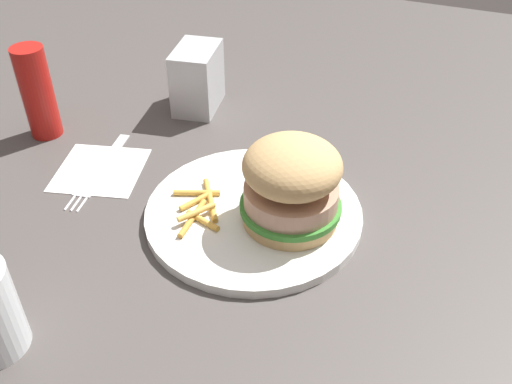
% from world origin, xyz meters
% --- Properties ---
extents(ground_plane, '(1.60, 1.60, 0.00)m').
position_xyz_m(ground_plane, '(0.00, 0.00, 0.00)').
color(ground_plane, '#47423F').
extents(plate, '(0.26, 0.26, 0.01)m').
position_xyz_m(plate, '(0.00, 0.00, 0.01)').
color(plate, white).
rests_on(plate, ground_plane).
extents(sandwich, '(0.12, 0.12, 0.10)m').
position_xyz_m(sandwich, '(0.00, 0.05, 0.06)').
color(sandwich, tan).
rests_on(sandwich, plate).
extents(fries_pile, '(0.11, 0.08, 0.01)m').
position_xyz_m(fries_pile, '(0.02, -0.06, 0.02)').
color(fries_pile, gold).
rests_on(fries_pile, plate).
extents(napkin, '(0.13, 0.13, 0.00)m').
position_xyz_m(napkin, '(-0.01, -0.23, 0.00)').
color(napkin, white).
rests_on(napkin, ground_plane).
extents(fork, '(0.17, 0.05, 0.00)m').
position_xyz_m(fork, '(-0.01, -0.22, 0.00)').
color(fork, silver).
rests_on(fork, napkin).
extents(napkin_dispenser, '(0.10, 0.07, 0.10)m').
position_xyz_m(napkin_dispenser, '(-0.21, -0.18, 0.05)').
color(napkin_dispenser, '#B7BABF').
rests_on(napkin_dispenser, ground_plane).
extents(ketchup_bottle, '(0.04, 0.04, 0.13)m').
position_xyz_m(ketchup_bottle, '(-0.06, -0.35, 0.07)').
color(ketchup_bottle, '#B21914').
rests_on(ketchup_bottle, ground_plane).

